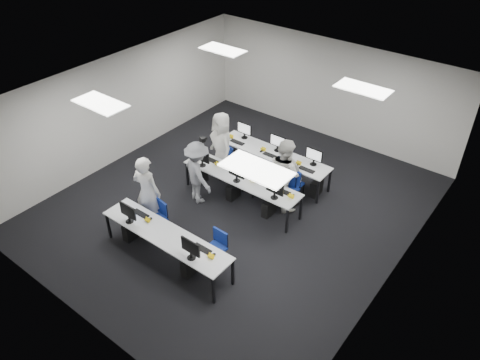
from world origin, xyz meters
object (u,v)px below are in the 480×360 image
Objects in this scene: chair_0 at (157,224)px; student_0 at (147,192)px; student_1 at (285,173)px; photographer at (198,173)px; chair_4 at (287,194)px; chair_7 at (293,190)px; chair_2 at (223,166)px; desk_front at (166,236)px; chair_3 at (253,183)px; chair_5 at (227,162)px; chair_1 at (216,254)px; student_2 at (222,145)px; desk_mid at (241,179)px; student_3 at (286,174)px; chair_6 at (265,179)px.

student_0 is at bearing 168.78° from chair_0.
student_1 is 2.12m from photographer.
photographer is at bearing 103.11° from chair_0.
chair_7 is (-0.02, 0.29, -0.03)m from chair_4.
chair_2 is 1.38m from photographer.
student_1 reaches higher than photographer.
chair_4 is at bearing 73.17° from desk_front.
student_0 is 1.43m from photographer.
chair_5 is at bearing 171.94° from chair_3.
chair_5 is at bearing 127.07° from chair_1.
chair_5 is 0.64m from student_2.
photographer is (-0.88, -0.60, 0.15)m from desk_mid.
chair_6 is at bearing 176.02° from student_3.
chair_2 is 0.22m from chair_5.
desk_front is 3.66m from chair_5.
photographer reaches higher than desk_front.
chair_5 is 0.49× the size of student_1.
chair_7 reaches higher than chair_0.
chair_6 is (1.25, 0.18, 0.02)m from chair_2.
chair_3 reaches higher than desk_mid.
desk_front is 2.11× the size of student_3.
chair_2 reaches higher than chair_1.
chair_5 reaches higher than desk_mid.
desk_mid is 1.34m from chair_2.
student_1 reaches higher than student_3.
chair_0 is 2.79m from chair_2.
student_2 is at bearing -170.35° from chair_4.
student_1 is (0.74, -0.26, 0.63)m from chair_6.
chair_3 is at bearing 89.99° from desk_front.
desk_front is 1.01m from chair_0.
desk_mid is at bearing 90.00° from desk_front.
chair_4 is (0.08, 2.65, 0.05)m from chair_1.
chair_6 is (-0.74, 2.87, 0.03)m from chair_1.
chair_1 is at bearing -87.65° from student_3.
chair_4 reaches higher than chair_3.
desk_mid is at bearing -9.62° from chair_2.
desk_front is 3.56× the size of chair_5.
student_0 is (-0.35, 0.14, 0.67)m from chair_0.
chair_5 is 0.54× the size of photographer.
chair_3 is at bearing 14.34° from chair_2.
chair_3 is 0.96× the size of chair_7.
desk_mid is 1.08m from student_1.
chair_0 is 3.24m from student_1.
student_3 reaches higher than chair_0.
desk_mid is 3.56× the size of chair_5.
chair_7 is 0.52× the size of photographer.
photographer is at bearing -111.35° from student_0.
student_3 reaches higher than chair_6.
chair_5 is at bearing 106.45° from chair_0.
student_3 is (0.80, 3.37, 0.08)m from desk_front.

